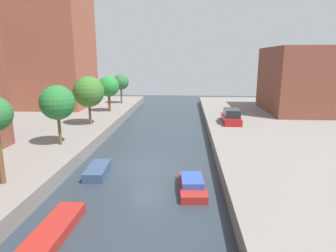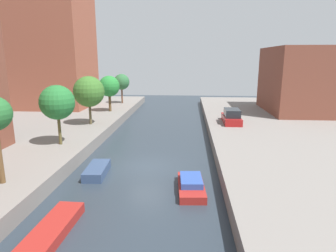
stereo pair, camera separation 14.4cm
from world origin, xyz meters
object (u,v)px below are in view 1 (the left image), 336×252
(parked_car, at_px, (231,117))
(low_block_right, at_px, (308,80))
(moored_boat_left_1, at_px, (53,232))
(street_tree_4, at_px, (109,86))
(moored_boat_left_2, at_px, (97,171))
(moored_boat_right_2, at_px, (192,185))
(street_tree_5, at_px, (121,82))
(street_tree_3, at_px, (89,92))
(apartment_tower_far, at_px, (48,18))
(street_tree_2, at_px, (57,103))

(parked_car, bearing_deg, low_block_right, 35.59)
(parked_car, relative_size, moored_boat_left_1, 0.97)
(street_tree_4, height_order, parked_car, street_tree_4)
(street_tree_4, xyz_separation_m, parked_car, (14.71, -5.93, -2.59))
(moored_boat_left_1, distance_m, moored_boat_left_2, 7.03)
(street_tree_4, distance_m, moored_boat_left_2, 19.32)
(moored_boat_left_1, distance_m, moored_boat_right_2, 7.99)
(street_tree_5, xyz_separation_m, moored_boat_right_2, (10.37, -27.42, -3.88))
(street_tree_3, relative_size, parked_car, 1.13)
(apartment_tower_far, height_order, street_tree_5, apartment_tower_far)
(street_tree_5, xyz_separation_m, parked_car, (14.71, -12.90, -2.60))
(street_tree_3, relative_size, street_tree_4, 1.09)
(street_tree_5, bearing_deg, street_tree_3, -90.00)
(street_tree_4, bearing_deg, apartment_tower_far, 158.47)
(street_tree_5, bearing_deg, street_tree_4, -90.00)
(moored_boat_left_1, relative_size, moored_boat_right_2, 1.22)
(parked_car, bearing_deg, moored_boat_left_1, -118.26)
(street_tree_2, bearing_deg, moored_boat_left_2, -41.43)
(street_tree_5, bearing_deg, apartment_tower_far, -158.28)
(street_tree_2, xyz_separation_m, street_tree_3, (-0.00, 7.28, 0.04))
(street_tree_4, distance_m, street_tree_5, 6.97)
(moored_boat_left_1, bearing_deg, street_tree_5, 97.35)
(low_block_right, distance_m, street_tree_4, 25.28)
(parked_car, bearing_deg, moored_boat_right_2, -106.65)
(parked_car, height_order, moored_boat_left_1, parked_car)
(moored_boat_left_1, bearing_deg, moored_boat_left_2, 91.26)
(street_tree_4, xyz_separation_m, moored_boat_right_2, (10.37, -20.45, -3.87))
(moored_boat_right_2, bearing_deg, street_tree_4, 116.89)
(street_tree_5, bearing_deg, street_tree_2, -90.00)
(street_tree_4, relative_size, moored_boat_left_1, 1.01)
(street_tree_2, bearing_deg, street_tree_4, 90.00)
(apartment_tower_far, xyz_separation_m, street_tree_3, (8.78, -11.12, -8.60))
(apartment_tower_far, distance_m, street_tree_3, 16.58)
(street_tree_3, xyz_separation_m, parked_car, (14.71, 1.72, -2.76))
(parked_car, relative_size, moored_boat_left_2, 1.42)
(street_tree_3, distance_m, moored_boat_left_1, 18.81)
(moored_boat_left_1, xyz_separation_m, moored_boat_right_2, (6.18, 5.06, 0.08))
(apartment_tower_far, height_order, moored_boat_left_2, apartment_tower_far)
(street_tree_5, relative_size, parked_car, 1.01)
(street_tree_2, xyz_separation_m, moored_boat_right_2, (10.37, -5.53, -4.02))
(low_block_right, relative_size, street_tree_3, 2.25)
(street_tree_5, relative_size, moored_boat_left_1, 0.98)
(street_tree_3, bearing_deg, apartment_tower_far, 128.32)
(street_tree_3, bearing_deg, moored_boat_right_2, -50.99)
(parked_car, distance_m, moored_boat_right_2, 15.21)
(street_tree_3, xyz_separation_m, moored_boat_right_2, (10.37, -12.80, -4.05))
(low_block_right, height_order, moored_boat_left_2, low_block_right)
(street_tree_3, height_order, moored_boat_left_2, street_tree_3)
(moored_boat_left_1, height_order, moored_boat_right_2, moored_boat_right_2)
(apartment_tower_far, relative_size, street_tree_3, 4.83)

